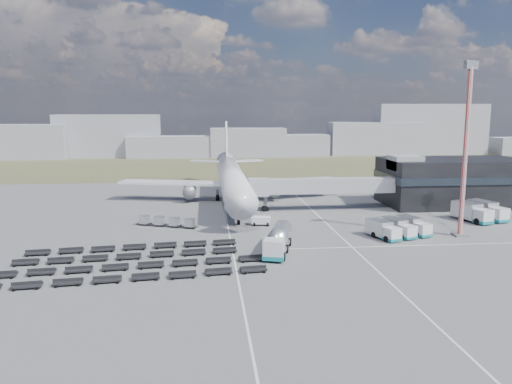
{
  "coord_description": "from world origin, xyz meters",
  "views": [
    {
      "loc": [
        -5.58,
        -78.77,
        20.21
      ],
      "look_at": [
        4.31,
        20.55,
        4.0
      ],
      "focal_mm": 35.0,
      "sensor_mm": 36.0,
      "label": 1
    }
  ],
  "objects": [
    {
      "name": "lane_markings",
      "position": [
        9.77,
        3.0,
        0.01
      ],
      "size": [
        47.12,
        110.0,
        0.01
      ],
      "color": "silver",
      "rests_on": "ground"
    },
    {
      "name": "pushback_tug",
      "position": [
        4.0,
        8.0,
        0.76
      ],
      "size": [
        3.69,
        2.47,
        1.52
      ],
      "primitive_type": "cube",
      "rotation": [
        0.0,
        0.0,
        -0.17
      ],
      "color": "silver",
      "rests_on": "ground"
    },
    {
      "name": "floodlight_mast",
      "position": [
        35.64,
        -2.86,
        14.03
      ],
      "size": [
        2.66,
        2.16,
        27.99
      ],
      "rotation": [
        0.0,
        0.0,
        0.35
      ],
      "color": "red",
      "rests_on": "ground"
    },
    {
      "name": "grass_strip",
      "position": [
        0.0,
        110.0,
        0.01
      ],
      "size": [
        420.0,
        90.0,
        0.01
      ],
      "primitive_type": "cube",
      "color": "#4B482D",
      "rests_on": "ground"
    },
    {
      "name": "uld_row",
      "position": [
        -12.77,
        8.52,
        0.93
      ],
      "size": [
        10.96,
        5.49,
        1.55
      ],
      "rotation": [
        0.0,
        0.0,
        -0.38
      ],
      "color": "black",
      "rests_on": "ground"
    },
    {
      "name": "ground",
      "position": [
        0.0,
        0.0,
        0.0
      ],
      "size": [
        420.0,
        420.0,
        0.0
      ],
      "primitive_type": "plane",
      "color": "#565659",
      "rests_on": "ground"
    },
    {
      "name": "fuel_tanker",
      "position": [
        4.54,
        -9.47,
        1.84
      ],
      "size": [
        5.83,
        11.74,
        3.68
      ],
      "rotation": [
        0.0,
        0.0,
        -0.27
      ],
      "color": "silver",
      "rests_on": "ground"
    },
    {
      "name": "catering_truck",
      "position": [
        0.75,
        31.28,
        1.3
      ],
      "size": [
        2.75,
        5.7,
        2.54
      ],
      "rotation": [
        0.0,
        0.0,
        -0.09
      ],
      "color": "silver",
      "rests_on": "ground"
    },
    {
      "name": "baggage_dollies",
      "position": [
        -16.18,
        -13.24,
        0.4
      ],
      "size": [
        36.23,
        19.52,
        0.8
      ],
      "rotation": [
        0.0,
        0.0,
        0.12
      ],
      "color": "black",
      "rests_on": "ground"
    },
    {
      "name": "service_trucks_near",
      "position": [
        25.41,
        -2.2,
        1.42
      ],
      "size": [
        10.32,
        9.07,
        2.62
      ],
      "rotation": [
        0.0,
        0.0,
        0.35
      ],
      "color": "silver",
      "rests_on": "ground"
    },
    {
      "name": "service_trucks_far",
      "position": [
        45.0,
        7.77,
        1.73
      ],
      "size": [
        8.63,
        9.5,
        3.19
      ],
      "rotation": [
        0.0,
        0.0,
        0.3
      ],
      "color": "silver",
      "rests_on": "ground"
    },
    {
      "name": "skyline",
      "position": [
        -12.61,
        147.01,
        8.93
      ],
      "size": [
        310.96,
        26.84,
        23.53
      ],
      "color": "#91929E",
      "rests_on": "ground"
    },
    {
      "name": "airliner",
      "position": [
        0.0,
        32.38,
        5.29
      ],
      "size": [
        51.59,
        64.53,
        17.62
      ],
      "color": "silver",
      "rests_on": "ground"
    },
    {
      "name": "terminal",
      "position": [
        47.77,
        23.96,
        5.25
      ],
      "size": [
        30.4,
        16.4,
        11.0
      ],
      "color": "black",
      "rests_on": "ground"
    },
    {
      "name": "jet_bridge",
      "position": [
        15.9,
        20.42,
        5.05
      ],
      "size": [
        30.3,
        3.8,
        7.05
      ],
      "color": "#939399",
      "rests_on": "ground"
    }
  ]
}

